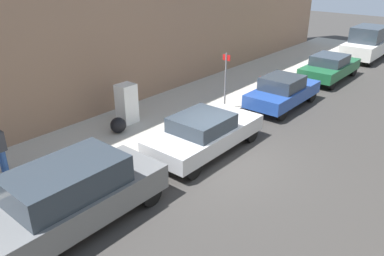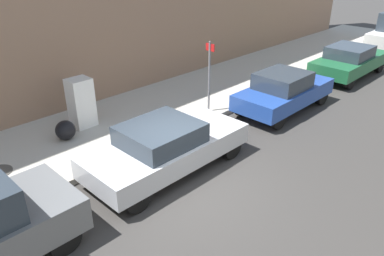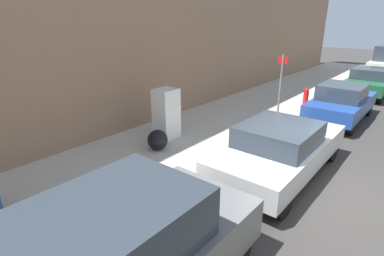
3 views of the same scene
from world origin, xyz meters
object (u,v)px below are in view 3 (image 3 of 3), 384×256
parked_sedan_silver (280,148)px  parked_sedan_green (370,81)px  trash_bag (158,140)px  street_sign_post (280,85)px  discarded_refrigerator (166,114)px  parked_hatchback_blue (341,102)px  fire_hydrant (306,96)px

parked_sedan_silver → parked_sedan_green: parked_sedan_green is taller
trash_bag → parked_sedan_green: 12.57m
street_sign_post → trash_bag: (-1.60, -4.53, -1.07)m
discarded_refrigerator → parked_sedan_silver: (3.66, 0.26, -0.24)m
trash_bag → parked_sedan_silver: 3.39m
parked_hatchback_blue → discarded_refrigerator: bearing=-121.9°
discarded_refrigerator → parked_hatchback_blue: 6.92m
fire_hydrant → parked_hatchback_blue: (1.66, -0.90, 0.19)m
fire_hydrant → trash_bag: bearing=-101.2°
street_sign_post → parked_hatchback_blue: (1.58, 2.21, -0.81)m
fire_hydrant → parked_sedan_silver: bearing=-75.7°
parked_sedan_green → street_sign_post: bearing=-101.7°
discarded_refrigerator → trash_bag: bearing=-61.5°
discarded_refrigerator → trash_bag: discarded_refrigerator is taller
fire_hydrant → parked_sedan_green: bearing=69.8°
fire_hydrant → parked_sedan_silver: 6.72m
trash_bag → parked_sedan_green: size_ratio=0.13×
discarded_refrigerator → street_sign_post: size_ratio=0.64×
trash_bag → parked_sedan_green: (3.18, 12.16, 0.26)m
discarded_refrigerator → fire_hydrant: discarded_refrigerator is taller
discarded_refrigerator → fire_hydrant: 7.07m
fire_hydrant → parked_sedan_silver: (1.66, -6.51, 0.17)m
fire_hydrant → parked_hatchback_blue: size_ratio=0.17×
fire_hydrant → trash_bag: (-1.52, -7.64, -0.07)m
discarded_refrigerator → street_sign_post: (2.07, 3.66, 0.59)m
parked_sedan_green → trash_bag: bearing=-104.7°
discarded_refrigerator → parked_hatchback_blue: (3.66, 5.87, -0.22)m
trash_bag → parked_sedan_green: bearing=75.3°
fire_hydrant → street_sign_post: bearing=-88.5°
street_sign_post → parked_sedan_silver: 3.83m
parked_hatchback_blue → parked_sedan_green: 5.42m
discarded_refrigerator → trash_bag: (0.47, -0.87, -0.49)m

